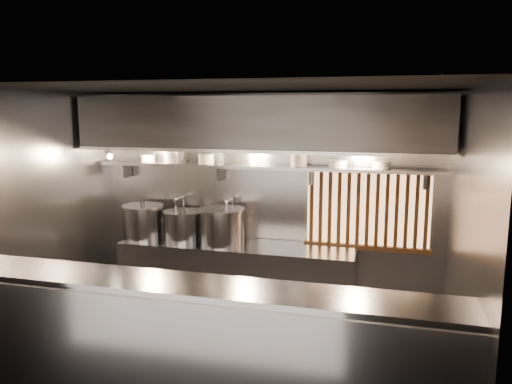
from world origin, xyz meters
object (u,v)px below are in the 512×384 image
at_px(stock_pot_mid, 183,225).
at_px(stock_pot_left, 143,221).
at_px(heat_lamp, 108,152).
at_px(pendant_bulb, 253,161).
at_px(stock_pot_right, 222,226).

bearing_deg(stock_pot_mid, stock_pot_left, -176.96).
xyz_separation_m(heat_lamp, pendant_bulb, (1.80, 0.35, -0.11)).
bearing_deg(stock_pot_left, stock_pot_right, -1.21).
relative_size(pendant_bulb, stock_pot_mid, 0.29).
bearing_deg(stock_pot_right, pendant_bulb, 15.19).
xyz_separation_m(heat_lamp, stock_pot_left, (0.30, 0.27, -0.94)).
xyz_separation_m(stock_pot_left, stock_pot_right, (1.12, -0.02, 0.01)).
relative_size(pendant_bulb, stock_pot_right, 0.25).
relative_size(stock_pot_left, stock_pot_right, 0.91).
height_order(pendant_bulb, stock_pot_left, pendant_bulb).
relative_size(pendant_bulb, stock_pot_left, 0.27).
bearing_deg(pendant_bulb, stock_pot_mid, -177.01).
bearing_deg(stock_pot_right, stock_pot_left, 178.79).
bearing_deg(heat_lamp, stock_pot_right, 9.87).
distance_m(pendant_bulb, stock_pot_right, 0.92).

